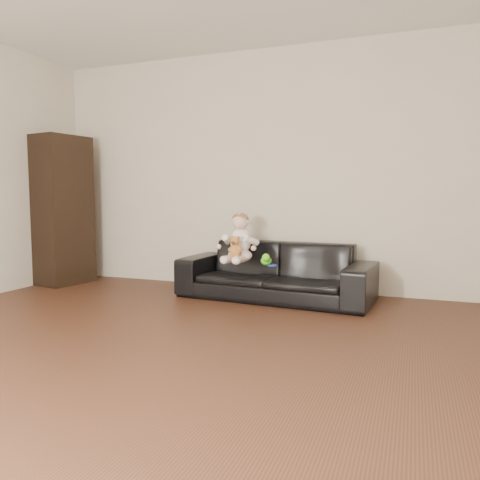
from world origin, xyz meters
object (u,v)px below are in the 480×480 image
at_px(teddy_bear, 235,247).
at_px(toy_rattle, 265,261).
at_px(sofa, 275,271).
at_px(baby, 240,240).
at_px(toy_blue_disc, 272,265).
at_px(toy_green, 266,261).
at_px(cabinet, 63,211).

bearing_deg(teddy_bear, toy_rattle, 23.70).
distance_m(sofa, toy_rattle, 0.23).
height_order(baby, toy_blue_disc, baby).
xyz_separation_m(teddy_bear, toy_rattle, (0.28, 0.06, -0.13)).
relative_size(toy_green, toy_rattle, 1.71).
height_order(baby, teddy_bear, baby).
bearing_deg(toy_blue_disc, toy_green, 171.29).
xyz_separation_m(toy_rattle, toy_blue_disc, (0.09, -0.04, -0.03)).
bearing_deg(toy_green, sofa, 84.42).
xyz_separation_m(baby, toy_green, (0.32, -0.12, -0.17)).
bearing_deg(baby, sofa, 26.52).
bearing_deg(toy_green, cabinet, 176.09).
distance_m(cabinet, toy_rattle, 2.55).
bearing_deg(cabinet, toy_rattle, 6.67).
xyz_separation_m(sofa, toy_rattle, (-0.05, -0.19, 0.12)).
relative_size(cabinet, toy_rattle, 23.17).
relative_size(teddy_bear, toy_rattle, 2.88).
distance_m(teddy_bear, toy_rattle, 0.31).
bearing_deg(teddy_bear, cabinet, -173.66).
height_order(toy_green, toy_rattle, toy_green).
relative_size(sofa, cabinet, 1.11).
height_order(cabinet, baby, cabinet).
bearing_deg(teddy_bear, toy_green, 16.57).
distance_m(cabinet, toy_green, 2.58).
height_order(sofa, toy_rattle, sofa).
bearing_deg(toy_green, toy_blue_disc, -8.71).
height_order(sofa, cabinet, cabinet).
relative_size(teddy_bear, toy_blue_disc, 2.36).
bearing_deg(baby, toy_blue_disc, -9.86).
distance_m(sofa, toy_green, 0.26).
height_order(cabinet, toy_blue_disc, cabinet).
bearing_deg(cabinet, teddy_bear, 4.71).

